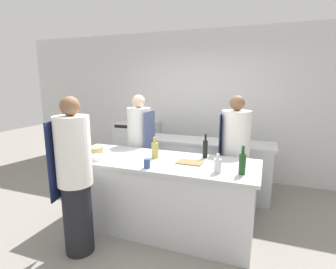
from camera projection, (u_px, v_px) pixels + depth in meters
ground_plane at (159, 226)px, 3.42m from camera, size 16.00×16.00×0.00m
wall_back at (200, 105)px, 5.10m from camera, size 8.00×0.06×2.80m
prep_counter at (158, 193)px, 3.33m from camera, size 2.43×0.90×0.90m
pass_counter at (205, 167)px, 4.38m from camera, size 2.18×0.58×0.90m
oven_range at (137, 148)px, 5.33m from camera, size 0.73×0.67×1.05m
chef_at_prep_near at (75, 178)px, 2.75m from camera, size 0.40×0.38×1.71m
chef_at_stove at (140, 148)px, 4.10m from camera, size 0.38×0.36×1.65m
chef_at_pass_far at (234, 156)px, 3.64m from camera, size 0.42×0.40×1.67m
bottle_olive_oil at (242, 163)px, 2.71m from camera, size 0.07×0.07×0.30m
bottle_vinegar at (218, 165)px, 2.77m from camera, size 0.08×0.08×0.20m
bottle_wine at (205, 148)px, 3.29m from camera, size 0.06×0.06×0.31m
bottle_cooking_oil at (155, 150)px, 3.30m from camera, size 0.09×0.09×0.27m
bowl_mixing_large at (96, 158)px, 3.21m from camera, size 0.16×0.16×0.06m
bowl_prep_small at (95, 150)px, 3.51m from camera, size 0.21×0.21×0.09m
cup at (147, 163)px, 2.92m from camera, size 0.07×0.07×0.10m
cutting_board at (190, 162)px, 3.11m from camera, size 0.30×0.20×0.01m
stockpot at (236, 137)px, 4.13m from camera, size 0.30×0.30×0.17m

